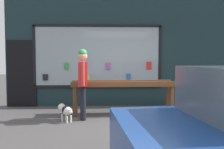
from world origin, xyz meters
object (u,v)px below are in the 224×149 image
sandwich_board_sign (199,96)px  person_browsing (83,78)px  display_table_main (123,87)px  small_dog (66,110)px

sandwich_board_sign → person_browsing: bearing=-177.6°
display_table_main → person_browsing: bearing=-151.2°
display_table_main → sandwich_board_sign: (2.14, 0.07, -0.25)m
display_table_main → sandwich_board_sign: 2.15m
person_browsing → display_table_main: bearing=-65.3°
display_table_main → small_dog: bearing=-152.9°
display_table_main → person_browsing: 1.23m
person_browsing → small_dog: (-0.41, -0.17, -0.76)m
display_table_main → sandwich_board_sign: size_ratio=2.97×
person_browsing → sandwich_board_sign: bearing=-82.6°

